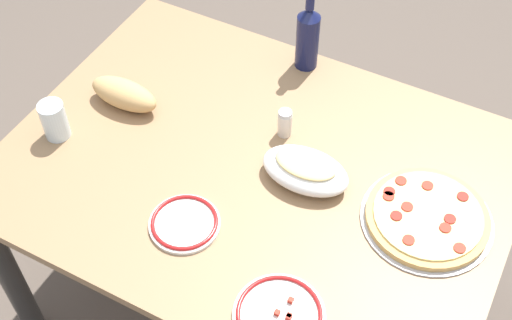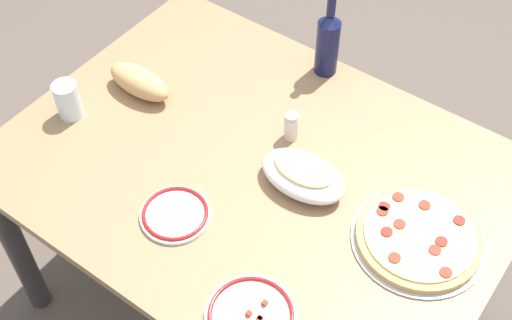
% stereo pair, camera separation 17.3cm
% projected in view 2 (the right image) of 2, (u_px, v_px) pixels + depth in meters
% --- Properties ---
extents(ground_plane, '(8.00, 8.00, 0.00)m').
position_uv_depth(ground_plane, '(256.00, 301.00, 2.43)').
color(ground_plane, brown).
rests_on(ground_plane, ground).
extents(dining_table, '(1.36, 1.00, 0.74)m').
position_uv_depth(dining_table, '(256.00, 192.00, 1.95)').
color(dining_table, '#93704C').
rests_on(dining_table, ground).
extents(pepperoni_pizza, '(0.34, 0.34, 0.03)m').
position_uv_depth(pepperoni_pizza, '(419.00, 237.00, 1.71)').
color(pepperoni_pizza, '#B7B7BC').
rests_on(pepperoni_pizza, dining_table).
extents(baked_pasta_dish, '(0.24, 0.15, 0.08)m').
position_uv_depth(baked_pasta_dish, '(303.00, 174.00, 1.80)').
color(baked_pasta_dish, white).
rests_on(baked_pasta_dish, dining_table).
extents(wine_bottle, '(0.07, 0.07, 0.28)m').
position_uv_depth(wine_bottle, '(328.00, 42.00, 2.04)').
color(wine_bottle, '#141942').
rests_on(wine_bottle, dining_table).
extents(water_glass, '(0.07, 0.07, 0.11)m').
position_uv_depth(water_glass, '(68.00, 100.00, 1.96)').
color(water_glass, silver).
rests_on(water_glass, dining_table).
extents(side_plate_near, '(0.18, 0.18, 0.02)m').
position_uv_depth(side_plate_near, '(175.00, 214.00, 1.76)').
color(side_plate_near, white).
rests_on(side_plate_near, dining_table).
extents(side_plate_far, '(0.21, 0.21, 0.02)m').
position_uv_depth(side_plate_far, '(251.00, 315.00, 1.57)').
color(side_plate_far, white).
rests_on(side_plate_far, dining_table).
extents(bread_loaf, '(0.22, 0.09, 0.08)m').
position_uv_depth(bread_loaf, '(139.00, 82.00, 2.03)').
color(bread_loaf, tan).
rests_on(bread_loaf, dining_table).
extents(spice_shaker, '(0.04, 0.04, 0.09)m').
position_uv_depth(spice_shaker, '(291.00, 126.00, 1.91)').
color(spice_shaker, silver).
rests_on(spice_shaker, dining_table).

